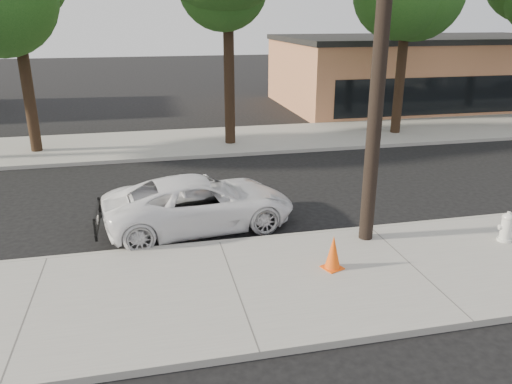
{
  "coord_description": "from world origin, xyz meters",
  "views": [
    {
      "loc": [
        -1.57,
        -13.19,
        5.4
      ],
      "look_at": [
        1.15,
        -1.11,
        1.0
      ],
      "focal_mm": 35.0,
      "sensor_mm": 36.0,
      "label": 1
    }
  ],
  "objects_px": {
    "fire_hydrant": "(506,228)",
    "traffic_cone": "(333,253)",
    "utility_pole": "(381,49)",
    "police_cruiser": "(200,203)"
  },
  "relations": [
    {
      "from": "utility_pole",
      "to": "traffic_cone",
      "type": "relative_size",
      "value": 11.66
    },
    {
      "from": "police_cruiser",
      "to": "fire_hydrant",
      "type": "bearing_deg",
      "value": -118.71
    },
    {
      "from": "utility_pole",
      "to": "fire_hydrant",
      "type": "relative_size",
      "value": 12.51
    },
    {
      "from": "fire_hydrant",
      "to": "traffic_cone",
      "type": "xyz_separation_m",
      "value": [
        -4.65,
        -0.41,
        0.03
      ]
    },
    {
      "from": "utility_pole",
      "to": "fire_hydrant",
      "type": "height_order",
      "value": "utility_pole"
    },
    {
      "from": "traffic_cone",
      "to": "fire_hydrant",
      "type": "bearing_deg",
      "value": 5.04
    },
    {
      "from": "police_cruiser",
      "to": "utility_pole",
      "type": "bearing_deg",
      "value": -123.34
    },
    {
      "from": "utility_pole",
      "to": "traffic_cone",
      "type": "bearing_deg",
      "value": -136.28
    },
    {
      "from": "utility_pole",
      "to": "fire_hydrant",
      "type": "distance_m",
      "value": 5.4
    },
    {
      "from": "traffic_cone",
      "to": "police_cruiser",
      "type": "bearing_deg",
      "value": 127.85
    }
  ]
}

